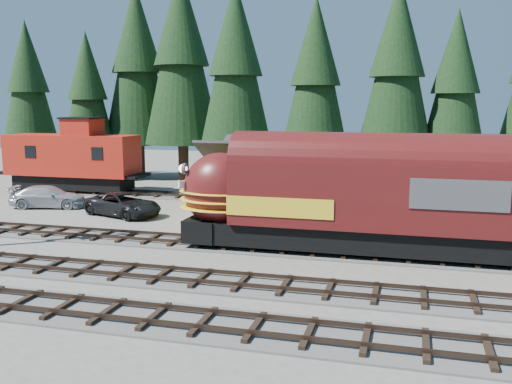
% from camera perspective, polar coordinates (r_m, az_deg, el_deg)
% --- Properties ---
extents(ground, '(120.00, 120.00, 0.00)m').
position_cam_1_polar(ground, '(25.49, 1.19, -8.02)').
color(ground, '#6B665B').
rests_on(ground, ground).
extents(track_siding, '(68.00, 3.20, 0.33)m').
position_cam_1_polar(track_siding, '(28.89, 23.02, -6.58)').
color(track_siding, '#4C4947').
rests_on(track_siding, ground).
extents(track_spur, '(32.00, 3.20, 0.33)m').
position_cam_1_polar(track_spur, '(45.20, -5.52, -0.52)').
color(track_spur, '#4C4947').
rests_on(track_spur, ground).
extents(depot, '(12.80, 7.00, 5.30)m').
position_cam_1_polar(depot, '(34.95, 5.43, 1.53)').
color(depot, gold).
rests_on(depot, ground).
extents(conifer_backdrop, '(81.13, 23.61, 17.37)m').
position_cam_1_polar(conifer_backdrop, '(48.88, 15.73, 11.91)').
color(conifer_backdrop, black).
rests_on(conifer_backdrop, ground).
extents(locomotive, '(16.81, 3.34, 4.57)m').
position_cam_1_polar(locomotive, '(28.28, 7.88, -0.88)').
color(locomotive, black).
rests_on(locomotive, ground).
extents(caboose, '(11.19, 3.24, 5.82)m').
position_cam_1_polar(caboose, '(50.02, -17.86, 3.22)').
color(caboose, black).
rests_on(caboose, ground).
extents(pickup_truck_a, '(6.09, 4.28, 1.54)m').
position_cam_1_polar(pickup_truck_a, '(38.78, -13.15, -1.21)').
color(pickup_truck_a, black).
rests_on(pickup_truck_a, ground).
extents(pickup_truck_b, '(5.73, 3.45, 1.56)m').
position_cam_1_polar(pickup_truck_b, '(43.39, -20.05, -0.45)').
color(pickup_truck_b, '#B0B2B8').
rests_on(pickup_truck_b, ground).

